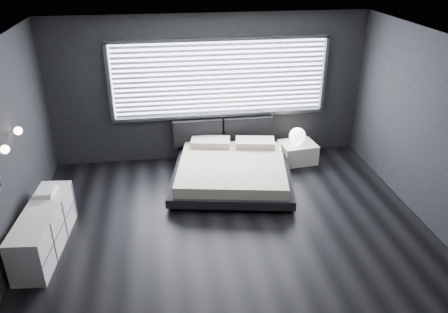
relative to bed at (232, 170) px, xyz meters
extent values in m
plane|color=black|center=(-0.25, -1.59, -0.25)|extent=(6.00, 6.00, 0.00)
plane|color=silver|center=(-0.25, -1.59, 2.55)|extent=(6.00, 6.00, 0.00)
cube|color=black|center=(-0.25, 1.16, 1.15)|extent=(6.00, 0.04, 2.80)
cube|color=black|center=(-0.25, -4.34, 1.15)|extent=(6.00, 0.04, 2.80)
cube|color=black|center=(2.75, -1.59, 1.15)|extent=(0.04, 5.50, 2.80)
cube|color=white|center=(-0.05, 1.14, 1.36)|extent=(4.00, 0.02, 1.38)
cube|color=#47474C|center=(-2.09, 1.11, 1.36)|extent=(0.06, 0.08, 1.48)
cube|color=#47474C|center=(1.99, 1.11, 1.36)|extent=(0.06, 0.08, 1.48)
cube|color=#47474C|center=(-0.05, 1.11, 2.09)|extent=(4.14, 0.08, 0.06)
cube|color=#47474C|center=(-0.05, 1.11, 0.63)|extent=(4.14, 0.08, 0.06)
cube|color=white|center=(-0.05, 1.08, 1.36)|extent=(3.94, 0.03, 1.32)
cube|color=black|center=(-0.51, 1.05, 0.32)|extent=(0.96, 0.16, 0.52)
cube|color=black|center=(0.49, 1.05, 0.32)|extent=(0.96, 0.16, 0.52)
sphere|color=#FFE5B7|center=(-3.13, -1.54, 1.35)|extent=(0.11, 0.11, 0.11)
cylinder|color=silver|center=(-3.20, -0.94, 1.35)|extent=(0.10, 0.02, 0.02)
sphere|color=#FFE5B7|center=(-3.13, -0.94, 1.35)|extent=(0.11, 0.11, 0.11)
cube|color=black|center=(-1.04, -0.66, -0.21)|extent=(0.13, 0.13, 0.08)
cube|color=black|center=(0.73, -0.99, -0.21)|extent=(0.13, 0.13, 0.08)
cube|color=black|center=(-0.74, 0.92, -0.21)|extent=(0.13, 0.13, 0.08)
cube|color=black|center=(1.02, 0.59, -0.21)|extent=(0.13, 0.13, 0.08)
cube|color=black|center=(-0.01, -0.04, -0.10)|extent=(2.41, 2.33, 0.15)
cube|color=beige|center=(-0.01, -0.04, 0.07)|extent=(2.16, 2.16, 0.19)
cube|color=beige|center=(-0.29, 0.76, 0.23)|extent=(0.80, 0.52, 0.12)
cube|color=beige|center=(0.55, 0.61, 0.23)|extent=(0.80, 0.52, 0.12)
cube|color=white|center=(1.42, 0.64, -0.06)|extent=(0.72, 0.63, 0.39)
sphere|color=white|center=(1.39, 0.65, 0.30)|extent=(0.32, 0.32, 0.32)
cube|color=white|center=(-2.90, -1.48, 0.07)|extent=(0.59, 1.65, 0.64)
cube|color=#47474C|center=(-2.67, -1.50, 0.07)|extent=(0.15, 1.59, 0.62)
cube|color=white|center=(-2.92, -1.04, 0.42)|extent=(0.31, 0.38, 0.04)
cube|color=white|center=(-2.91, -1.06, 0.45)|extent=(0.23, 0.31, 0.03)
camera|label=1|loc=(-1.15, -6.79, 3.68)|focal=35.00mm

